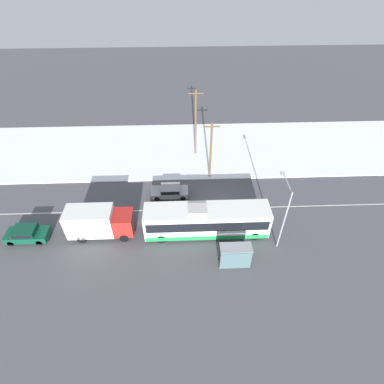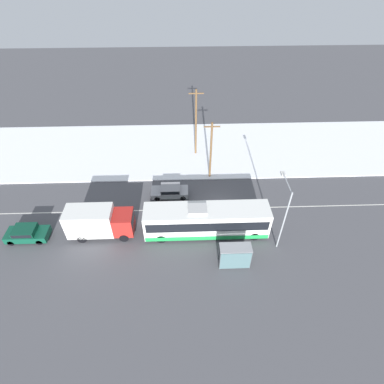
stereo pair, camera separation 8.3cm
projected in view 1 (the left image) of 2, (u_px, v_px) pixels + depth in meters
The scene contains 12 objects.
ground_plane at pixel (218, 208), 32.90m from camera, with size 120.00×120.00×0.00m, color #4C4C51.
snow_lot at pixel (210, 148), 41.77m from camera, with size 80.00×13.64×0.12m.
lane_marking_center at pixel (218, 208), 32.90m from camera, with size 60.00×0.12×0.00m.
city_bus at pixel (207, 221), 29.27m from camera, with size 12.11×2.57×3.43m.
box_truck at pixel (99, 222), 29.01m from camera, with size 6.39×2.30×3.27m.
sedan_car at pixel (170, 191), 33.99m from camera, with size 4.18×1.80×1.34m.
parked_car_near_truck at pixel (27, 233), 29.18m from camera, with size 4.02×1.80×1.45m.
pedestrian_at_stop at pixel (228, 249), 27.46m from camera, with size 0.61×0.27×1.68m.
bus_shelter at pixel (236, 255), 26.19m from camera, with size 2.81×1.20×2.40m.
streetlamp at pixel (284, 208), 26.53m from camera, with size 0.36×3.16×6.99m.
utility_pole_roadside at pixel (211, 150), 34.52m from camera, with size 1.80×0.24×7.45m.
utility_pole_snowlot at pixel (196, 123), 37.79m from camera, with size 1.80×0.24×9.02m.
Camera 1 is at (-3.80, -23.32, 23.16)m, focal length 28.00 mm.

